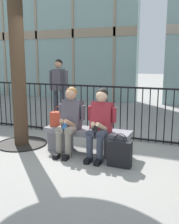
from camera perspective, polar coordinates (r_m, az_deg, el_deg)
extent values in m
plane|color=gray|center=(4.96, -0.45, -8.74)|extent=(60.00, 60.00, 0.00)
cube|color=slate|center=(4.84, -0.46, -4.28)|extent=(1.60, 0.44, 0.10)
cube|color=slate|center=(5.14, -6.23, -6.04)|extent=(0.36, 0.37, 0.35)
cube|color=slate|center=(4.72, 5.86, -7.59)|extent=(0.36, 0.37, 0.35)
cylinder|color=gray|center=(4.83, -5.50, -3.52)|extent=(0.15, 0.40, 0.15)
cylinder|color=gray|center=(4.73, -6.60, -6.95)|extent=(0.11, 0.11, 0.45)
cube|color=black|center=(4.74, -6.91, -9.28)|extent=(0.09, 0.22, 0.08)
cylinder|color=gray|center=(4.75, -3.58, -3.74)|extent=(0.15, 0.40, 0.15)
cylinder|color=gray|center=(4.65, -4.64, -7.24)|extent=(0.11, 0.11, 0.45)
cube|color=black|center=(4.66, -4.95, -9.61)|extent=(0.09, 0.22, 0.08)
cube|color=#4C4751|center=(4.85, -3.84, -0.50)|extent=(0.36, 0.30, 0.55)
cylinder|color=#4C4751|center=(4.94, -6.13, 0.27)|extent=(0.08, 0.08, 0.26)
cylinder|color=tan|center=(4.73, -5.88, -2.34)|extent=(0.16, 0.28, 0.20)
cylinder|color=#4C4751|center=(4.75, -1.47, -0.11)|extent=(0.08, 0.08, 0.26)
cylinder|color=tan|center=(4.65, -4.15, -2.52)|extent=(0.16, 0.28, 0.20)
cube|color=#2D6BB7|center=(4.64, -5.36, -2.83)|extent=(0.07, 0.10, 0.13)
sphere|color=tan|center=(4.78, -4.00, 3.81)|extent=(0.20, 0.20, 0.20)
sphere|color=olive|center=(4.80, -3.85, 4.21)|extent=(0.20, 0.20, 0.20)
cylinder|color=#383D4C|center=(4.59, 1.00, -4.24)|extent=(0.15, 0.40, 0.15)
cylinder|color=#383D4C|center=(4.48, 0.03, -7.89)|extent=(0.11, 0.11, 0.45)
cube|color=black|center=(4.49, -0.27, -10.35)|extent=(0.09, 0.22, 0.08)
cylinder|color=#383D4C|center=(4.53, 3.12, -4.47)|extent=(0.15, 0.40, 0.15)
cylinder|color=#383D4C|center=(4.42, 2.21, -8.18)|extent=(0.11, 0.11, 0.45)
cube|color=black|center=(4.43, 1.91, -10.67)|extent=(0.09, 0.22, 0.08)
cube|color=maroon|center=(4.63, 2.69, -1.06)|extent=(0.36, 0.30, 0.55)
cylinder|color=maroon|center=(4.69, 0.17, -0.25)|extent=(0.08, 0.08, 0.26)
cylinder|color=#DBAD89|center=(4.48, 0.74, -3.03)|extent=(0.16, 0.28, 0.20)
cylinder|color=maroon|center=(4.55, 5.30, -0.67)|extent=(0.08, 0.08, 0.26)
cylinder|color=#DBAD89|center=(4.42, 2.67, -3.22)|extent=(0.16, 0.28, 0.20)
cube|color=black|center=(4.40, 1.42, -3.55)|extent=(0.07, 0.10, 0.13)
sphere|color=#DBAD89|center=(4.54, 2.64, 3.45)|extent=(0.20, 0.20, 0.20)
sphere|color=black|center=(4.57, 2.77, 3.87)|extent=(0.20, 0.20, 0.20)
cube|color=#B23823|center=(5.04, -6.59, -1.56)|extent=(0.30, 0.18, 0.27)
torus|color=maroon|center=(5.01, -6.62, 0.03)|extent=(0.21, 0.02, 0.21)
cube|color=black|center=(4.31, 6.50, -8.94)|extent=(0.38, 0.16, 0.42)
torus|color=black|center=(4.18, 6.36, -6.19)|extent=(0.18, 0.01, 0.18)
torus|color=black|center=(4.29, 6.78, -5.78)|extent=(0.18, 0.01, 0.18)
cylinder|color=#383D4C|center=(7.22, -7.22, 1.16)|extent=(0.13, 0.13, 0.90)
cube|color=black|center=(7.27, -7.30, -2.15)|extent=(0.09, 0.22, 0.06)
cylinder|color=#383D4C|center=(7.13, -5.83, 1.06)|extent=(0.13, 0.13, 0.90)
cube|color=black|center=(7.18, -5.91, -2.29)|extent=(0.09, 0.22, 0.06)
cube|color=#4C4751|center=(7.09, -6.66, 6.94)|extent=(0.26, 0.40, 0.56)
cylinder|color=#4C4751|center=(7.21, -8.30, 6.80)|extent=(0.08, 0.08, 0.52)
cylinder|color=#4C4751|center=(6.98, -4.96, 6.74)|extent=(0.08, 0.08, 0.52)
sphere|color=tan|center=(7.07, -6.73, 10.17)|extent=(0.20, 0.20, 0.20)
sphere|color=black|center=(7.09, -6.66, 10.42)|extent=(0.20, 0.20, 0.20)
cylinder|color=black|center=(7.26, -18.62, 1.72)|extent=(0.02, 0.02, 1.15)
cylinder|color=black|center=(7.16, -17.69, 1.65)|extent=(0.02, 0.02, 1.15)
cylinder|color=black|center=(7.07, -16.74, 1.58)|extent=(0.02, 0.02, 1.15)
cylinder|color=black|center=(6.97, -15.76, 1.51)|extent=(0.02, 0.02, 1.15)
cylinder|color=black|center=(6.88, -14.75, 1.43)|extent=(0.02, 0.02, 1.15)
cylinder|color=black|center=(6.78, -13.72, 1.36)|extent=(0.02, 0.02, 1.15)
cylinder|color=black|center=(6.69, -12.65, 1.28)|extent=(0.02, 0.02, 1.15)
cylinder|color=black|center=(6.61, -11.56, 1.20)|extent=(0.02, 0.02, 1.15)
cylinder|color=black|center=(6.52, -10.45, 1.11)|extent=(0.02, 0.02, 1.15)
cylinder|color=black|center=(6.44, -9.30, 1.02)|extent=(0.02, 0.02, 1.15)
cylinder|color=black|center=(6.36, -8.12, 0.93)|extent=(0.02, 0.02, 1.15)
cylinder|color=black|center=(6.28, -6.91, 0.84)|extent=(0.02, 0.02, 1.15)
cylinder|color=black|center=(6.21, -5.68, 0.75)|extent=(0.02, 0.02, 1.15)
cylinder|color=black|center=(6.14, -4.42, 0.65)|extent=(0.02, 0.02, 1.15)
cylinder|color=black|center=(6.07, -3.12, 0.55)|extent=(0.02, 0.02, 1.15)
cylinder|color=black|center=(6.01, -1.80, 0.44)|extent=(0.02, 0.02, 1.15)
cylinder|color=black|center=(5.95, -0.45, 0.34)|extent=(0.02, 0.02, 1.15)
cylinder|color=black|center=(5.89, 0.92, 0.23)|extent=(0.02, 0.02, 1.15)
cylinder|color=black|center=(5.84, 2.33, 0.12)|extent=(0.02, 0.02, 1.15)
cylinder|color=black|center=(5.78, 3.76, 0.01)|extent=(0.02, 0.02, 1.15)
cylinder|color=black|center=(5.74, 5.21, -0.10)|extent=(0.02, 0.02, 1.15)
cylinder|color=black|center=(5.69, 6.68, -0.22)|extent=(0.02, 0.02, 1.15)
cylinder|color=black|center=(5.65, 8.18, -0.34)|extent=(0.02, 0.02, 1.15)
cylinder|color=black|center=(5.62, 9.70, -0.45)|extent=(0.02, 0.02, 1.15)
cylinder|color=black|center=(5.59, 11.23, -0.57)|extent=(0.02, 0.02, 1.15)
cylinder|color=black|center=(5.56, 12.79, -0.69)|extent=(0.02, 0.02, 1.15)
cylinder|color=black|center=(5.54, 14.35, -0.81)|extent=(0.02, 0.02, 1.15)
cylinder|color=black|center=(5.52, 15.93, -0.94)|extent=(0.02, 0.02, 1.15)
cylinder|color=black|center=(5.50, 17.52, -1.06)|extent=(0.02, 0.02, 1.15)
cube|color=black|center=(5.91, 3.69, -4.99)|extent=(8.92, 0.04, 0.04)
cube|color=black|center=(5.70, 3.83, 5.48)|extent=(8.92, 0.04, 0.04)
cylinder|color=black|center=(5.61, -14.37, -6.66)|extent=(0.99, 0.99, 0.01)
torus|color=black|center=(5.61, -14.37, -6.60)|extent=(1.02, 1.02, 0.03)
cylinder|color=#423021|center=(5.36, -15.25, 10.89)|extent=(0.28, 0.28, 3.40)
cube|color=gray|center=(13.07, -14.85, 15.62)|extent=(10.95, 0.04, 0.36)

